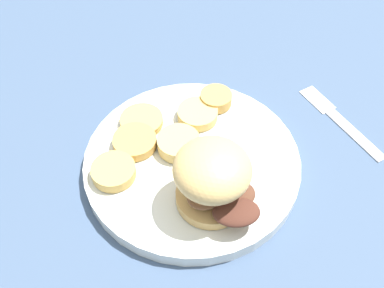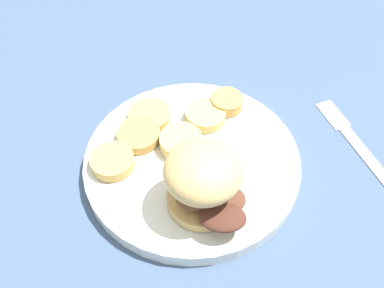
{
  "view_description": "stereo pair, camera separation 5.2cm",
  "coord_description": "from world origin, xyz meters",
  "views": [
    {
      "loc": [
        0.31,
        -0.11,
        0.45
      ],
      "look_at": [
        0.0,
        0.0,
        0.05
      ],
      "focal_mm": 42.0,
      "sensor_mm": 36.0,
      "label": 1
    },
    {
      "loc": [
        0.33,
        -0.06,
        0.45
      ],
      "look_at": [
        0.0,
        0.0,
        0.05
      ],
      "focal_mm": 42.0,
      "sensor_mm": 36.0,
      "label": 2
    }
  ],
  "objects": [
    {
      "name": "ground_plane",
      "position": [
        0.0,
        0.0,
        0.0
      ],
      "size": [
        4.0,
        4.0,
        0.0
      ],
      "primitive_type": "plane",
      "color": "#3D5170"
    },
    {
      "name": "dinner_plate",
      "position": [
        0.0,
        0.0,
        0.01
      ],
      "size": [
        0.26,
        0.26,
        0.02
      ],
      "color": "silver",
      "rests_on": "ground_plane"
    },
    {
      "name": "potato_round_3",
      "position": [
        -0.04,
        -0.06,
        0.03
      ],
      "size": [
        0.05,
        0.05,
        0.01
      ],
      "primitive_type": "cylinder",
      "color": "tan",
      "rests_on": "dinner_plate"
    },
    {
      "name": "fork",
      "position": [
        -0.01,
        0.22,
        0.0
      ],
      "size": [
        0.15,
        0.05,
        0.0
      ],
      "color": "silver",
      "rests_on": "ground_plane"
    },
    {
      "name": "potato_round_1",
      "position": [
        -0.07,
        -0.04,
        0.03
      ],
      "size": [
        0.06,
        0.06,
        0.01
      ],
      "primitive_type": "cylinder",
      "color": "tan",
      "rests_on": "dinner_plate"
    },
    {
      "name": "potato_round_4",
      "position": [
        -0.08,
        0.06,
        0.03
      ],
      "size": [
        0.04,
        0.04,
        0.02
      ],
      "primitive_type": "cylinder",
      "color": "tan",
      "rests_on": "dinner_plate"
    },
    {
      "name": "potato_round_5",
      "position": [
        -0.02,
        -0.01,
        0.03
      ],
      "size": [
        0.05,
        0.05,
        0.02
      ],
      "primitive_type": "cylinder",
      "color": "#DBB766",
      "rests_on": "dinner_plate"
    },
    {
      "name": "potato_round_2",
      "position": [
        -0.06,
        0.03,
        0.03
      ],
      "size": [
        0.05,
        0.05,
        0.01
      ],
      "primitive_type": "cylinder",
      "color": "#DBB766",
      "rests_on": "dinner_plate"
    },
    {
      "name": "potato_round_0",
      "position": [
        -0.01,
        -0.1,
        0.03
      ],
      "size": [
        0.05,
        0.05,
        0.01
      ],
      "primitive_type": "cylinder",
      "color": "tan",
      "rests_on": "dinner_plate"
    },
    {
      "name": "sandwich",
      "position": [
        0.06,
        0.0,
        0.06
      ],
      "size": [
        0.12,
        0.09,
        0.08
      ],
      "color": "tan",
      "rests_on": "dinner_plate"
    }
  ]
}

